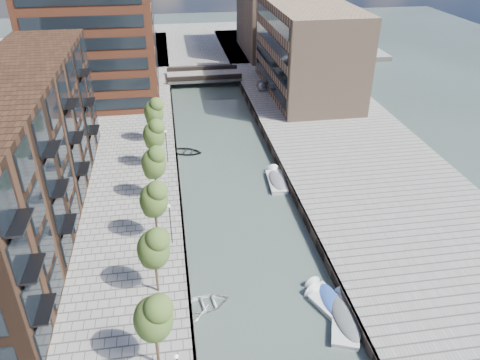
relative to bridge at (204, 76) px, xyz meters
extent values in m
plane|color=#38473F|center=(0.00, -32.00, -1.39)|extent=(300.00, 300.00, 0.00)
cube|color=gray|center=(16.00, -32.00, -0.89)|extent=(20.00, 140.00, 1.00)
cube|color=#332823|center=(-6.10, -32.00, -0.89)|extent=(0.25, 140.00, 1.00)
cube|color=#332823|center=(6.10, -32.00, -0.89)|extent=(0.25, 140.00, 1.00)
cube|color=gray|center=(0.00, 28.00, -0.89)|extent=(80.00, 40.00, 1.00)
cube|color=black|center=(-20.00, -42.00, 6.61)|extent=(8.00, 38.00, 14.00)
cube|color=#8E6E57|center=(16.00, -10.00, 6.61)|extent=(12.00, 25.00, 14.00)
cube|color=#8E6E57|center=(16.00, 16.00, 7.61)|extent=(12.00, 20.00, 16.00)
cube|color=gray|center=(0.00, 0.00, -0.09)|extent=(13.00, 6.00, 0.60)
cube|color=#332823|center=(0.00, -2.80, 0.51)|extent=(13.00, 0.40, 0.80)
cube|color=#332823|center=(0.00, 2.80, 0.51)|extent=(13.00, 0.40, 0.80)
cylinder|color=#382619|center=(-8.50, -61.00, 1.21)|extent=(0.20, 0.20, 3.20)
ellipsoid|color=#3A5821|center=(-8.50, -61.00, 3.93)|extent=(2.50, 2.50, 3.25)
cylinder|color=#382619|center=(-8.50, -54.00, 1.21)|extent=(0.20, 0.20, 3.20)
ellipsoid|color=#3A5821|center=(-8.50, -54.00, 3.93)|extent=(2.50, 2.50, 3.25)
cylinder|color=#382619|center=(-8.50, -47.00, 1.21)|extent=(0.20, 0.20, 3.20)
ellipsoid|color=#3A5821|center=(-8.50, -47.00, 3.93)|extent=(2.50, 2.50, 3.25)
cylinder|color=#382619|center=(-8.50, -40.00, 1.21)|extent=(0.20, 0.20, 3.20)
ellipsoid|color=#3A5821|center=(-8.50, -40.00, 3.93)|extent=(2.50, 2.50, 3.25)
cylinder|color=#382619|center=(-8.50, -33.00, 1.21)|extent=(0.20, 0.20, 3.20)
ellipsoid|color=#3A5821|center=(-8.50, -33.00, 3.93)|extent=(2.50, 2.50, 3.25)
cylinder|color=#382619|center=(-8.50, -26.00, 1.21)|extent=(0.20, 0.20, 3.20)
ellipsoid|color=#3A5821|center=(-8.50, -26.00, 3.93)|extent=(2.50, 2.50, 3.25)
sphere|color=#FFF2CC|center=(-7.20, -64.00, 3.61)|extent=(0.24, 0.24, 0.24)
cylinder|color=black|center=(-7.20, -48.00, 1.61)|extent=(0.10, 0.10, 4.00)
sphere|color=#FFF2CC|center=(-7.20, -48.00, 3.61)|extent=(0.24, 0.24, 0.24)
cylinder|color=black|center=(-7.20, -32.00, 1.61)|extent=(0.10, 0.10, 4.00)
sphere|color=#FFF2CC|center=(-7.20, -32.00, 3.61)|extent=(0.24, 0.24, 0.24)
imported|color=white|center=(-4.83, -55.28, -1.39)|extent=(4.56, 3.63, 0.85)
imported|color=#242427|center=(-4.78, -27.94, -1.39)|extent=(4.82, 4.12, 0.84)
cube|color=silver|center=(5.40, -58.75, -1.34)|extent=(3.52, 5.43, 0.72)
cube|color=silver|center=(5.40, -58.75, -0.95)|extent=(3.64, 5.56, 0.11)
cone|color=silver|center=(6.27, -56.36, -1.28)|extent=(2.11, 1.58, 1.88)
ellipsoid|color=#505457|center=(5.40, -58.75, -0.89)|extent=(3.26, 4.98, 0.62)
cube|color=white|center=(5.07, -57.71, -1.34)|extent=(3.48, 5.00, 0.66)
cube|color=white|center=(5.07, -57.71, -0.98)|extent=(3.60, 5.13, 0.10)
cone|color=white|center=(4.12, -55.56, -1.29)|extent=(1.96, 1.54, 1.74)
cube|color=silver|center=(4.93, -56.63, -1.35)|extent=(2.75, 4.44, 0.59)
cube|color=silver|center=(4.93, -56.63, -1.03)|extent=(2.85, 4.55, 0.09)
cone|color=silver|center=(4.29, -54.65, -1.30)|extent=(1.72, 1.25, 1.54)
ellipsoid|color=#22429E|center=(4.93, -56.63, -0.98)|extent=(2.55, 4.07, 0.51)
cube|color=silver|center=(4.98, -37.47, -1.34)|extent=(2.11, 4.99, 0.69)
cube|color=silver|center=(4.98, -37.47, -0.97)|extent=(2.20, 5.10, 0.11)
cone|color=silver|center=(5.13, -35.03, -1.28)|extent=(1.86, 1.07, 1.81)
ellipsoid|color=#5B5D63|center=(4.98, -37.47, -0.91)|extent=(1.98, 4.56, 0.60)
imported|color=#B6BABB|center=(9.14, -7.42, 0.21)|extent=(1.64, 3.61, 1.20)
camera|label=1|loc=(-6.44, -82.50, 25.77)|focal=35.00mm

